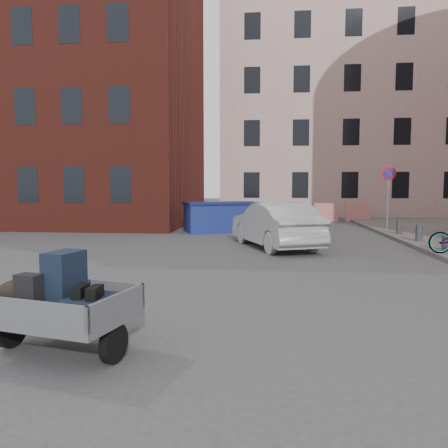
# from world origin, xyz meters

# --- Properties ---
(ground) EXTENTS (120.00, 120.00, 0.00)m
(ground) POSITION_xyz_m (0.00, 0.00, 0.00)
(ground) COLOR #38383A
(ground) RESTS_ON ground
(building_brick) EXTENTS (12.00, 10.00, 14.00)m
(building_brick) POSITION_xyz_m (-9.00, 13.00, 7.00)
(building_brick) COLOR #591E16
(building_brick) RESTS_ON ground
(building_pink) EXTENTS (16.00, 8.00, 14.00)m
(building_pink) POSITION_xyz_m (6.00, 22.00, 7.00)
(building_pink) COLOR #BB9690
(building_pink) RESTS_ON ground
(no_parking_sign) EXTENTS (0.60, 0.09, 2.65)m
(no_parking_sign) POSITION_xyz_m (6.00, 9.48, 2.01)
(no_parking_sign) COLOR gray
(no_parking_sign) RESTS_ON sidewalk
(bollards) EXTENTS (0.22, 9.02, 0.55)m
(bollards) POSITION_xyz_m (6.00, 3.40, 0.40)
(bollards) COLOR #3A3A3D
(bollards) RESTS_ON sidewalk
(barriers) EXTENTS (4.70, 0.18, 1.00)m
(barriers) POSITION_xyz_m (4.20, 15.00, 0.50)
(barriers) COLOR red
(barriers) RESTS_ON ground
(trailer) EXTENTS (1.81, 1.95, 1.20)m
(trailer) POSITION_xyz_m (-1.44, -4.69, 0.61)
(trailer) COLOR black
(trailer) RESTS_ON ground
(dumpster) EXTENTS (3.39, 2.58, 1.27)m
(dumpster) POSITION_xyz_m (-0.98, 8.95, 0.64)
(dumpster) COLOR navy
(dumpster) RESTS_ON ground
(silver_car) EXTENTS (3.02, 4.60, 1.43)m
(silver_car) POSITION_xyz_m (1.20, 4.44, 0.72)
(silver_car) COLOR #A3A5AA
(silver_car) RESTS_ON ground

